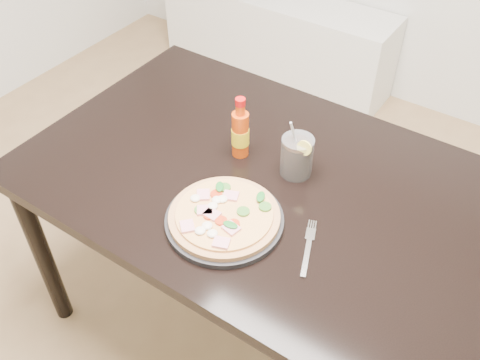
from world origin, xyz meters
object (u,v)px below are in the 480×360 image
Objects in this scene: pizza at (224,215)px; dining_table at (262,197)px; plate at (224,220)px; fork at (308,246)px; media_console at (276,37)px; hot_sauce_bottle at (240,133)px; cola_cup at (297,157)px.

dining_table is at bearing 92.27° from pizza.
fork is (0.22, 0.05, -0.01)m from plate.
plate is 0.02m from pizza.
pizza is at bearing -63.40° from media_console.
plate reaches higher than media_console.
hot_sauce_bottle is at bearing -63.17° from media_console.
plate is 0.29m from cola_cup.
fork is at bearing -53.49° from cola_cup.
cola_cup is at bearing 6.72° from hot_sauce_bottle.
pizza is at bearing -64.77° from hot_sauce_bottle.
hot_sauce_bottle is at bearing 115.23° from pizza.
hot_sauce_bottle is (-0.11, 0.05, 0.16)m from dining_table.
cola_cup is 0.29m from fork.
plate is 0.29m from hot_sauce_bottle.
hot_sauce_bottle is (-0.12, 0.26, 0.07)m from plate.
media_console is at bearing 122.41° from cola_cup.
pizza is (0.01, -0.21, 0.11)m from dining_table.
hot_sauce_bottle reaches higher than fork.
media_console is (-0.76, 1.49, -0.58)m from hot_sauce_bottle.
hot_sauce_bottle is 1.09× the size of cola_cup.
dining_table is 7.71× the size of fork.
plate is 1.72× the size of cola_cup.
hot_sauce_bottle reaches higher than media_console.
pizza reaches higher than dining_table.
dining_table is 0.29m from fork.
media_console is at bearing 116.83° from hot_sauce_bottle.
hot_sauce_bottle is 1.77m from media_console.
plate is at bearing -87.27° from dining_table.
media_console is (-0.87, 1.54, -0.42)m from dining_table.
pizza is at bearing 172.00° from fork.
plate is at bearing 171.80° from fork.
hot_sauce_bottle is at bearing 115.62° from plate.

